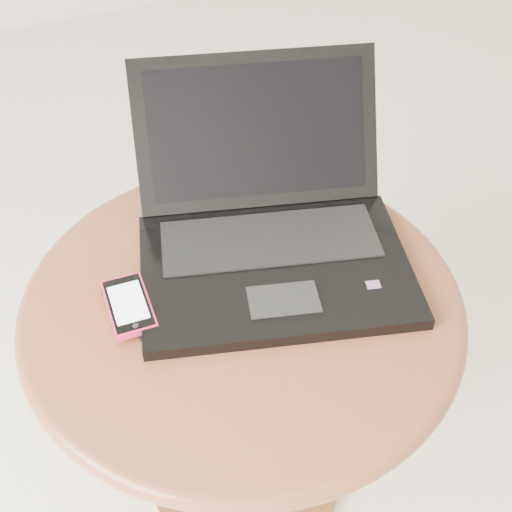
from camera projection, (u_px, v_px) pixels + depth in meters
name	position (u px, v px, depth m)	size (l,w,h in m)	color
table	(243.00, 342.00, 1.01)	(0.62, 0.62, 0.49)	#512C11
laptop	(270.00, 227.00, 0.97)	(0.46, 0.47, 0.22)	black
phone_black	(139.00, 306.00, 0.91)	(0.08, 0.12, 0.01)	black
phone_pink	(129.00, 305.00, 0.90)	(0.06, 0.11, 0.01)	#E42356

